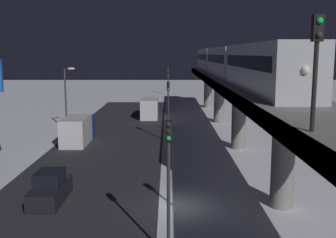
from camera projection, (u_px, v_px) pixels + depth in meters
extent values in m
plane|color=white|center=(172.00, 207.00, 24.91)|extent=(240.00, 240.00, 0.00)
cube|color=#28282D|center=(69.00, 206.00, 24.90)|extent=(11.00, 108.12, 0.01)
cube|color=gray|center=(286.00, 107.00, 23.91)|extent=(5.00, 108.12, 0.80)
cube|color=#38383D|center=(245.00, 107.00, 23.91)|extent=(0.24, 105.95, 0.80)
cylinder|color=gray|center=(208.00, 91.00, 70.18)|extent=(1.40, 1.40, 5.80)
cylinder|color=gray|center=(219.00, 101.00, 54.93)|extent=(1.40, 1.40, 5.80)
cylinder|color=gray|center=(239.00, 120.00, 39.69)|extent=(1.40, 1.40, 5.80)
cylinder|color=gray|center=(283.00, 161.00, 24.44)|extent=(1.40, 1.40, 5.80)
cube|color=#B7BABF|center=(264.00, 67.00, 29.41)|extent=(2.90, 18.00, 3.40)
cube|color=black|center=(264.00, 62.00, 29.35)|extent=(2.94, 16.20, 0.90)
cube|color=#B7BABF|center=(227.00, 62.00, 47.77)|extent=(2.90, 18.00, 3.40)
cube|color=black|center=(227.00, 59.00, 47.71)|extent=(2.94, 16.20, 0.90)
cube|color=#B7BABF|center=(210.00, 60.00, 66.13)|extent=(2.90, 18.00, 3.40)
cube|color=black|center=(211.00, 57.00, 66.07)|extent=(2.94, 16.20, 0.90)
sphere|color=white|center=(305.00, 70.00, 20.45)|extent=(0.44, 0.44, 0.44)
cylinder|color=black|center=(314.00, 86.00, 13.95)|extent=(0.16, 0.16, 3.20)
cube|color=black|center=(318.00, 28.00, 13.64)|extent=(0.36, 0.28, 0.90)
sphere|color=#19F23F|center=(320.00, 21.00, 13.44)|extent=(0.22, 0.22, 0.22)
sphere|color=#333333|center=(319.00, 35.00, 13.52)|extent=(0.22, 0.22, 0.22)
cube|color=black|center=(50.00, 193.00, 25.72)|extent=(1.80, 4.46, 1.10)
cube|color=black|center=(50.00, 178.00, 25.56)|extent=(1.58, 2.14, 0.87)
cube|color=#A51E1E|center=(151.00, 107.00, 62.41)|extent=(2.30, 2.20, 2.40)
cube|color=silver|center=(149.00, 109.00, 58.63)|extent=(2.40, 5.00, 2.80)
cube|color=navy|center=(84.00, 126.00, 45.51)|extent=(2.30, 2.20, 2.40)
cube|color=silver|center=(76.00, 131.00, 41.72)|extent=(2.40, 5.00, 2.80)
cylinder|color=#2D2D2D|center=(169.00, 200.00, 18.26)|extent=(0.16, 0.16, 5.50)
cube|color=black|center=(169.00, 131.00, 17.75)|extent=(0.32, 0.32, 0.90)
sphere|color=black|center=(169.00, 125.00, 17.52)|extent=(0.20, 0.20, 0.20)
sphere|color=black|center=(169.00, 132.00, 17.57)|extent=(0.20, 0.20, 0.20)
sphere|color=#19E53F|center=(169.00, 138.00, 17.62)|extent=(0.20, 0.20, 0.20)
cylinder|color=#2D2D2D|center=(168.00, 116.00, 42.79)|extent=(0.16, 0.16, 5.50)
cube|color=black|center=(168.00, 86.00, 42.28)|extent=(0.32, 0.32, 0.90)
sphere|color=black|center=(168.00, 83.00, 42.05)|extent=(0.20, 0.20, 0.20)
sphere|color=black|center=(168.00, 86.00, 42.10)|extent=(0.20, 0.20, 0.20)
sphere|color=#19E53F|center=(168.00, 89.00, 42.15)|extent=(0.20, 0.20, 0.20)
cylinder|color=#2D2D2D|center=(168.00, 93.00, 67.32)|extent=(0.16, 0.16, 5.50)
cube|color=black|center=(168.00, 74.00, 66.81)|extent=(0.32, 0.32, 0.90)
sphere|color=black|center=(168.00, 72.00, 66.58)|extent=(0.20, 0.20, 0.20)
sphere|color=black|center=(168.00, 74.00, 66.63)|extent=(0.20, 0.20, 0.20)
sphere|color=#19E53F|center=(168.00, 76.00, 66.68)|extent=(0.20, 0.20, 0.20)
cylinder|color=#2D2D2D|center=(168.00, 83.00, 91.85)|extent=(0.16, 0.16, 5.50)
cube|color=black|center=(168.00, 68.00, 91.34)|extent=(0.32, 0.32, 0.90)
sphere|color=black|center=(168.00, 67.00, 91.11)|extent=(0.20, 0.20, 0.20)
sphere|color=black|center=(168.00, 68.00, 91.16)|extent=(0.20, 0.20, 0.20)
sphere|color=#19E53F|center=(168.00, 70.00, 91.21)|extent=(0.20, 0.20, 0.20)
cylinder|color=#38383D|center=(66.00, 100.00, 48.98)|extent=(0.20, 0.20, 7.50)
ellipsoid|color=#F4E5B2|center=(71.00, 69.00, 48.38)|extent=(0.90, 0.44, 0.30)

